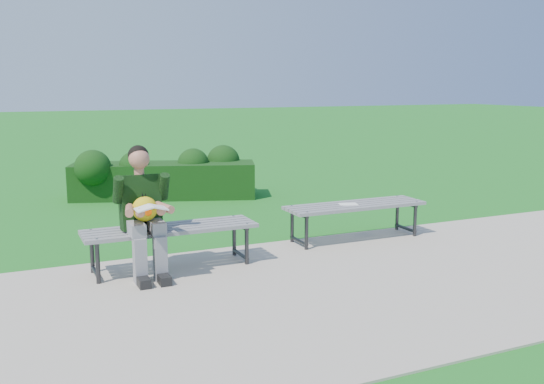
# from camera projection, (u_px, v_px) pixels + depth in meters

# --- Properties ---
(ground) EXTENTS (80.00, 80.00, 0.00)m
(ground) POSITION_uv_depth(u_px,v_px,m) (262.00, 245.00, 7.41)
(ground) COLOR #2D7420
(ground) RESTS_ON ground
(walkway) EXTENTS (30.00, 3.50, 0.02)m
(walkway) POSITION_uv_depth(u_px,v_px,m) (334.00, 287.00, 5.84)
(walkway) COLOR beige
(walkway) RESTS_ON ground
(hedge) EXTENTS (3.18, 1.74, 0.87)m
(hedge) POSITION_uv_depth(u_px,v_px,m) (164.00, 175.00, 10.42)
(hedge) COLOR #0E390E
(hedge) RESTS_ON ground
(bench_left) EXTENTS (1.80, 0.50, 0.46)m
(bench_left) POSITION_uv_depth(u_px,v_px,m) (171.00, 232.00, 6.33)
(bench_left) COLOR gray
(bench_left) RESTS_ON walkway
(bench_right) EXTENTS (1.80, 0.50, 0.46)m
(bench_right) POSITION_uv_depth(u_px,v_px,m) (355.00, 208.00, 7.54)
(bench_right) COLOR gray
(bench_right) RESTS_ON walkway
(seated_boy) EXTENTS (0.56, 0.76, 1.31)m
(seated_boy) POSITION_uv_depth(u_px,v_px,m) (143.00, 208.00, 6.07)
(seated_boy) COLOR gray
(seated_boy) RESTS_ON walkway
(paper_sheet) EXTENTS (0.26, 0.22, 0.01)m
(paper_sheet) POSITION_uv_depth(u_px,v_px,m) (348.00, 204.00, 7.49)
(paper_sheet) COLOR white
(paper_sheet) RESTS_ON bench_right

